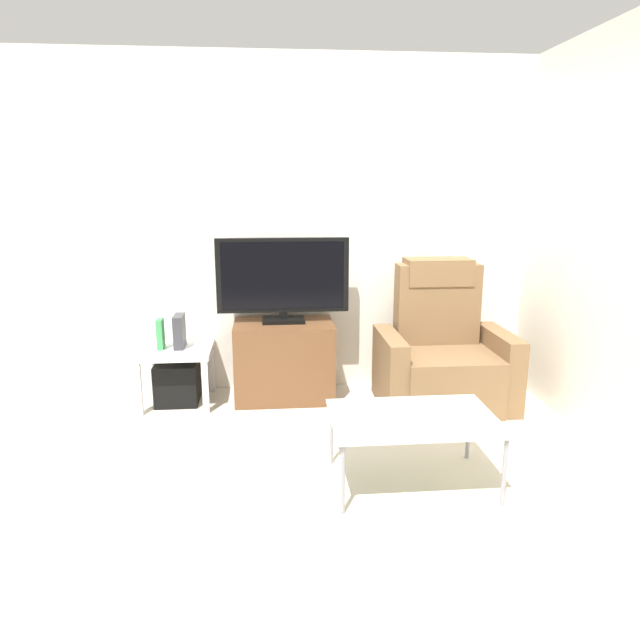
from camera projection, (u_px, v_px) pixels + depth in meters
ground_plane at (308, 443)px, 3.72m from camera, size 6.40×6.40×0.00m
wall_back at (298, 228)px, 4.52m from camera, size 6.40×0.06×2.60m
wall_side at (607, 239)px, 3.59m from camera, size 0.06×4.48×2.60m
tv_stand at (284, 360)px, 4.45m from camera, size 0.76×0.48×0.61m
television at (283, 278)px, 4.32m from camera, size 1.00×0.20×0.64m
recliner_armchair at (442, 355)px, 4.36m from camera, size 0.98×0.78×1.08m
side_table at (176, 356)px, 4.34m from camera, size 0.54×0.54×0.43m
subwoofer_box at (177, 382)px, 4.39m from camera, size 0.32×0.32×0.32m
book_upright at (160, 334)px, 4.27m from camera, size 0.04×0.11×0.23m
game_console at (179, 331)px, 4.31m from camera, size 0.07×0.20×0.25m
coffee_table at (413, 420)px, 3.14m from camera, size 0.90×0.60×0.40m
cell_phone at (444, 419)px, 3.08m from camera, size 0.11×0.16×0.01m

